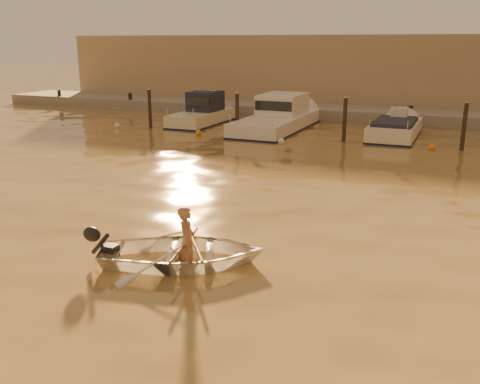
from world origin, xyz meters
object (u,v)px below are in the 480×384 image
at_px(moored_boat_1, 201,113).
at_px(waterfront_building, 393,73).
at_px(moored_boat_2, 278,117).
at_px(person, 187,242).
at_px(moored_boat_3, 395,132).
at_px(dinghy, 183,253).

xyz_separation_m(moored_boat_1, waterfront_building, (8.60, 11.00, 1.77)).
bearing_deg(moored_boat_2, person, -76.61).
xyz_separation_m(person, moored_boat_3, (1.85, 17.17, -0.23)).
xyz_separation_m(dinghy, person, (0.09, 0.04, 0.23)).
distance_m(dinghy, waterfront_building, 28.30).
relative_size(person, moored_boat_1, 0.26).
bearing_deg(person, moored_boat_3, -30.17).
xyz_separation_m(dinghy, moored_boat_1, (-8.42, 17.21, 0.40)).
xyz_separation_m(moored_boat_2, moored_boat_3, (5.94, 0.00, -0.40)).
xyz_separation_m(person, waterfront_building, (0.08, 28.17, 1.94)).
distance_m(moored_boat_2, moored_boat_3, 5.95).
relative_size(dinghy, moored_boat_1, 0.59).
bearing_deg(moored_boat_1, moored_boat_3, 0.00).
bearing_deg(moored_boat_1, moored_boat_2, 0.00).
bearing_deg(dinghy, waterfront_building, -24.38).
bearing_deg(waterfront_building, moored_boat_3, -80.87).
bearing_deg(moored_boat_2, moored_boat_1, 180.00).
distance_m(dinghy, moored_boat_3, 17.32).
height_order(person, moored_boat_2, moored_boat_2).
relative_size(dinghy, moored_boat_3, 0.58).
bearing_deg(moored_boat_1, person, -63.63).
relative_size(moored_boat_2, moored_boat_3, 1.46).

